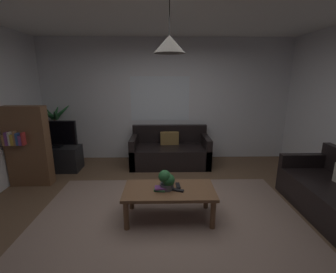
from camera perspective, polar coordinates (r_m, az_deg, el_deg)
floor at (r=3.41m, az=0.10°, el=-18.82°), size 5.56×4.82×0.02m
rug at (r=3.24m, az=0.19°, el=-20.55°), size 3.61×2.65×0.01m
wall_back at (r=5.32m, az=-0.46°, el=8.84°), size 5.68×0.06×2.70m
window_pane at (r=5.29m, az=-1.99°, el=9.26°), size 1.32×0.01×0.99m
couch_under_window at (r=5.05m, az=0.49°, el=-3.93°), size 1.66×0.82×0.82m
couch_right_side at (r=4.04m, az=35.69°, el=-11.55°), size 0.82×1.48×0.82m
coffee_table at (r=3.17m, az=0.31°, el=-13.84°), size 1.20×0.60×0.43m
book_on_table_0 at (r=3.10m, az=-1.94°, el=-12.83°), size 0.16×0.14×0.03m
book_on_table_1 at (r=3.09m, az=-1.83°, el=-12.46°), size 0.16×0.12×0.02m
remote_on_table_0 at (r=3.20m, az=2.48°, el=-11.98°), size 0.06×0.16×0.02m
remote_on_table_1 at (r=3.09m, az=2.39°, el=-13.05°), size 0.17×0.11×0.02m
potted_plant_on_table at (r=3.07m, az=-0.32°, el=-10.66°), size 0.22×0.19×0.27m
tv_stand at (r=5.26m, az=-25.47°, el=-4.91°), size 0.90×0.44×0.50m
tv at (r=5.10m, az=-26.20°, el=0.62°), size 0.87×0.16×0.54m
potted_palm_corner at (r=5.66m, az=-25.69°, el=0.31°), size 0.70×0.77×1.36m
bookshelf_corner at (r=4.68m, az=-31.26°, el=-2.03°), size 0.70×0.31×1.40m
pendant_lamp at (r=2.81m, az=0.37°, el=21.78°), size 0.37×0.37×0.57m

